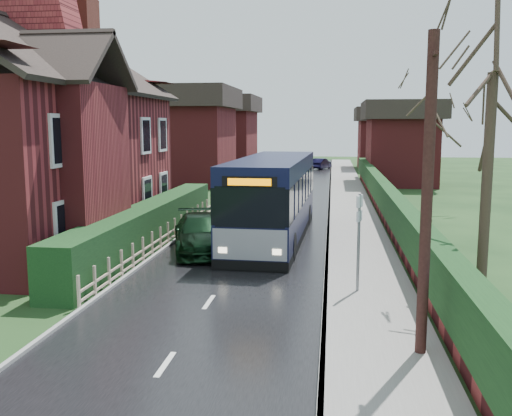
# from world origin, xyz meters

# --- Properties ---
(ground) EXTENTS (140.00, 140.00, 0.00)m
(ground) POSITION_xyz_m (0.00, 0.00, 0.00)
(ground) COLOR #2C4F22
(ground) RESTS_ON ground
(road) EXTENTS (6.00, 100.00, 0.02)m
(road) POSITION_xyz_m (0.00, 10.00, 0.01)
(road) COLOR black
(road) RESTS_ON ground
(pavement) EXTENTS (2.50, 100.00, 0.14)m
(pavement) POSITION_xyz_m (4.25, 10.00, 0.07)
(pavement) COLOR slate
(pavement) RESTS_ON ground
(kerb_right) EXTENTS (0.12, 100.00, 0.14)m
(kerb_right) POSITION_xyz_m (3.05, 10.00, 0.07)
(kerb_right) COLOR gray
(kerb_right) RESTS_ON ground
(kerb_left) EXTENTS (0.12, 100.00, 0.10)m
(kerb_left) POSITION_xyz_m (-3.05, 10.00, 0.05)
(kerb_left) COLOR gray
(kerb_left) RESTS_ON ground
(front_hedge) EXTENTS (1.20, 16.00, 1.60)m
(front_hedge) POSITION_xyz_m (-3.90, 5.00, 0.80)
(front_hedge) COLOR black
(front_hedge) RESTS_ON ground
(picket_fence) EXTENTS (0.10, 16.00, 0.90)m
(picket_fence) POSITION_xyz_m (-3.15, 5.00, 0.45)
(picket_fence) COLOR tan
(picket_fence) RESTS_ON ground
(right_wall_hedge) EXTENTS (0.60, 50.00, 1.80)m
(right_wall_hedge) POSITION_xyz_m (5.80, 10.00, 1.02)
(right_wall_hedge) COLOR maroon
(right_wall_hedge) RESTS_ON ground
(brick_house) EXTENTS (9.30, 14.60, 10.30)m
(brick_house) POSITION_xyz_m (-8.73, 4.78, 4.38)
(brick_house) COLOR maroon
(brick_house) RESTS_ON ground
(bus) EXTENTS (2.88, 11.12, 3.35)m
(bus) POSITION_xyz_m (0.80, 6.71, 1.66)
(bus) COLOR black
(bus) RESTS_ON ground
(car_silver) EXTENTS (1.56, 3.79, 1.28)m
(car_silver) POSITION_xyz_m (-1.50, 12.00, 0.64)
(car_silver) COLOR silver
(car_silver) RESTS_ON ground
(car_green) EXTENTS (3.12, 5.06, 1.37)m
(car_green) POSITION_xyz_m (-1.60, 4.00, 0.68)
(car_green) COLOR black
(car_green) RESTS_ON ground
(car_distant) EXTENTS (2.33, 3.74, 1.16)m
(car_distant) POSITION_xyz_m (2.00, 44.76, 0.58)
(car_distant) COLOR black
(car_distant) RESTS_ON ground
(bus_stop_sign) EXTENTS (0.20, 0.42, 2.83)m
(bus_stop_sign) POSITION_xyz_m (3.92, -0.81, 1.86)
(bus_stop_sign) COLOR slate
(bus_stop_sign) RESTS_ON ground
(telegraph_pole) EXTENTS (0.22, 0.83, 6.42)m
(telegraph_pole) POSITION_xyz_m (5.00, -5.00, 3.25)
(telegraph_pole) COLOR black
(telegraph_pole) RESTS_ON ground
(tree_right_near) EXTENTS (4.02, 4.02, 8.67)m
(tree_right_near) POSITION_xyz_m (7.42, 0.14, 6.48)
(tree_right_near) COLOR #362820
(tree_right_near) RESTS_ON ground
(tree_right_far) EXTENTS (4.00, 4.00, 7.73)m
(tree_right_far) POSITION_xyz_m (8.48, 15.52, 5.77)
(tree_right_far) COLOR #3B2F23
(tree_right_far) RESTS_ON ground
(tree_house_side) EXTENTS (4.02, 4.02, 9.13)m
(tree_house_side) POSITION_xyz_m (-10.62, 17.11, 6.82)
(tree_house_side) COLOR #3C3023
(tree_house_side) RESTS_ON ground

